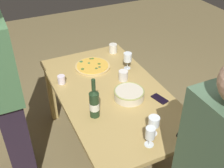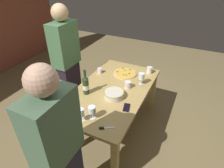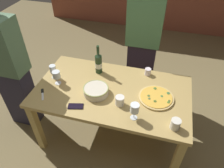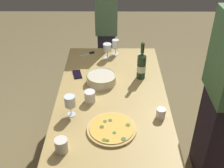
% 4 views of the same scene
% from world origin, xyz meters
% --- Properties ---
extents(ground_plane, '(8.00, 8.00, 0.00)m').
position_xyz_m(ground_plane, '(0.00, 0.00, 0.00)').
color(ground_plane, olive).
extents(dining_table, '(1.60, 0.90, 0.75)m').
position_xyz_m(dining_table, '(0.00, 0.00, 0.66)').
color(dining_table, tan).
rests_on(dining_table, ground).
extents(pizza, '(0.35, 0.35, 0.03)m').
position_xyz_m(pizza, '(0.46, 0.00, 0.76)').
color(pizza, tan).
rests_on(pizza, dining_table).
extents(serving_bowl, '(0.26, 0.26, 0.08)m').
position_xyz_m(serving_bowl, '(-0.14, -0.09, 0.79)').
color(serving_bowl, beige).
rests_on(serving_bowl, dining_table).
extents(wine_bottle, '(0.08, 0.08, 0.34)m').
position_xyz_m(wine_bottle, '(-0.23, 0.26, 0.88)').
color(wine_bottle, '#213920').
rests_on(wine_bottle, dining_table).
extents(wine_glass_near_pizza, '(0.08, 0.08, 0.17)m').
position_xyz_m(wine_glass_near_pizza, '(0.29, -0.30, 0.87)').
color(wine_glass_near_pizza, white).
rests_on(wine_glass_near_pizza, dining_table).
extents(wine_glass_by_bottle, '(0.08, 0.08, 0.15)m').
position_xyz_m(wine_glass_by_bottle, '(-0.59, -0.05, 0.86)').
color(wine_glass_by_bottle, white).
rests_on(wine_glass_by_bottle, dining_table).
extents(wine_glass_far_left, '(0.07, 0.07, 0.16)m').
position_xyz_m(wine_glass_far_left, '(-0.67, 0.03, 0.86)').
color(wine_glass_far_left, white).
rests_on(wine_glass_far_left, dining_table).
extents(cup_amber, '(0.07, 0.07, 0.08)m').
position_xyz_m(cup_amber, '(0.32, 0.36, 0.79)').
color(cup_amber, white).
rests_on(cup_amber, dining_table).
extents(cup_ceramic, '(0.09, 0.09, 0.10)m').
position_xyz_m(cup_ceramic, '(0.65, -0.32, 0.80)').
color(cup_ceramic, silver).
rests_on(cup_ceramic, dining_table).
extents(cup_spare, '(0.09, 0.09, 0.09)m').
position_xyz_m(cup_spare, '(0.12, -0.17, 0.80)').
color(cup_spare, silver).
rests_on(cup_spare, dining_table).
extents(cell_phone, '(0.16, 0.10, 0.01)m').
position_xyz_m(cell_phone, '(-0.27, -0.32, 0.76)').
color(cell_phone, black).
rests_on(cell_phone, dining_table).
extents(pizza_knife, '(0.10, 0.15, 0.02)m').
position_xyz_m(pizza_knife, '(-0.67, -0.24, 0.76)').
color(pizza_knife, silver).
rests_on(pizza_knife, dining_table).
extents(person_host, '(0.42, 0.24, 1.73)m').
position_xyz_m(person_host, '(0.18, 0.86, 0.88)').
color(person_host, '#261C2A').
rests_on(person_host, ground).
extents(person_guest_left, '(0.41, 0.24, 1.66)m').
position_xyz_m(person_guest_left, '(-1.16, -0.07, 0.85)').
color(person_guest_left, '#282639').
rests_on(person_guest_left, ground).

